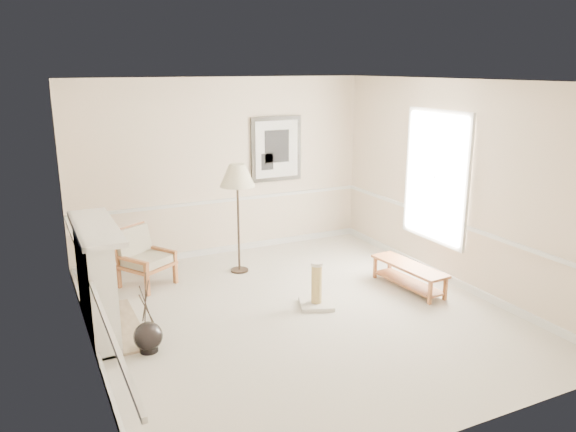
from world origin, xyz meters
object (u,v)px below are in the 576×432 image
object	(u,v)px
armchair	(141,254)
bench	(409,273)
scratching_post	(316,292)
floor_vase	(148,337)
floor_lamp	(237,178)

from	to	relation	value
armchair	bench	size ratio (longest dim) A/B	0.72
armchair	bench	world-z (taller)	armchair
bench	scratching_post	world-z (taller)	scratching_post
floor_vase	scratching_post	distance (m)	2.27
floor_vase	armchair	size ratio (longest dim) A/B	1.03
armchair	floor_lamp	xyz separation A→B (m)	(1.45, -0.11, 1.00)
floor_vase	armchair	xyz separation A→B (m)	(0.36, 2.03, 0.28)
floor_vase	bench	distance (m)	3.73
floor_lamp	armchair	bearing A→B (deg)	175.53
armchair	scratching_post	distance (m)	2.61
bench	floor_vase	bearing A→B (deg)	-176.61
floor_vase	floor_lamp	bearing A→B (deg)	46.57
floor_vase	scratching_post	world-z (taller)	floor_vase
bench	scratching_post	size ratio (longest dim) A/B	2.07
floor_vase	floor_lamp	distance (m)	2.94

